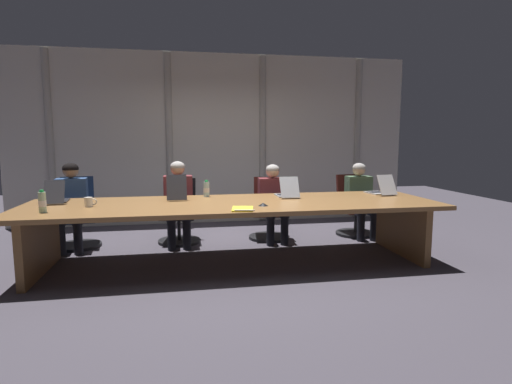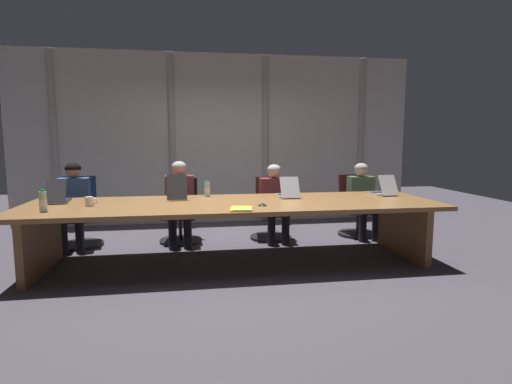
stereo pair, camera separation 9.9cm
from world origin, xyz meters
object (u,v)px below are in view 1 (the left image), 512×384
object	(u,v)px
person_left_mid	(178,198)
spiral_notepad	(243,209)
office_chair_left_mid	(179,219)
water_bottle_primary	(207,189)
conference_mic_left_side	(263,204)
office_chair_left_end	(78,221)
person_left_end	(71,201)
coffee_mug_near	(89,202)
office_chair_center	(269,216)
person_right_mid	(360,195)
laptop_left_mid	(177,194)
water_bottle_secondary	(42,202)
laptop_center	(287,193)
office_chair_right_mid	(354,213)
laptop_right_mid	(380,190)
person_center	(274,198)
laptop_left_end	(57,198)

from	to	relation	value
person_left_mid	spiral_notepad	distance (m)	1.68
office_chair_left_mid	water_bottle_primary	bearing A→B (deg)	38.02
person_left_mid	conference_mic_left_side	size ratio (longest dim) A/B	10.63
office_chair_left_end	person_left_mid	distance (m)	1.42
person_left_end	coffee_mug_near	xyz separation A→B (m)	(0.45, -1.05, 0.13)
office_chair_center	person_right_mid	xyz separation A→B (m)	(1.39, -0.16, 0.30)
person_right_mid	coffee_mug_near	xyz separation A→B (m)	(-3.67, -1.04, 0.16)
laptop_left_mid	person_left_mid	xyz separation A→B (m)	(0.01, 0.64, -0.14)
office_chair_left_end	spiral_notepad	bearing A→B (deg)	42.31
laptop_left_mid	water_bottle_secondary	bearing A→B (deg)	117.08
office_chair_center	person_right_mid	size ratio (longest dim) A/B	0.81
laptop_center	office_chair_right_mid	xyz separation A→B (m)	(1.31, 0.84, -0.45)
laptop_right_mid	person_right_mid	bearing A→B (deg)	-9.17
office_chair_right_mid	coffee_mug_near	world-z (taller)	office_chair_right_mid
laptop_left_mid	conference_mic_left_side	bearing A→B (deg)	-127.04
person_left_mid	water_bottle_primary	xyz separation A→B (m)	(0.36, -0.49, 0.17)
person_left_mid	conference_mic_left_side	world-z (taller)	person_left_mid
coffee_mug_near	spiral_notepad	distance (m)	1.71
laptop_center	person_center	distance (m)	0.70
office_chair_right_mid	water_bottle_primary	world-z (taller)	water_bottle_primary
water_bottle_primary	conference_mic_left_side	distance (m)	1.02
coffee_mug_near	spiral_notepad	xyz separation A→B (m)	(1.64, -0.49, -0.04)
laptop_left_mid	conference_mic_left_side	world-z (taller)	laptop_left_mid
coffee_mug_near	laptop_center	bearing A→B (deg)	8.80
office_chair_center	water_bottle_primary	distance (m)	1.26
person_left_end	water_bottle_secondary	world-z (taller)	person_left_end
laptop_left_mid	person_left_end	world-z (taller)	person_left_end
office_chair_left_end	person_right_mid	world-z (taller)	person_right_mid
laptop_left_mid	office_chair_right_mid	xyz separation A→B (m)	(2.70, 0.79, -0.46)
office_chair_right_mid	person_right_mid	size ratio (longest dim) A/B	0.83
spiral_notepad	office_chair_left_mid	bearing A→B (deg)	121.58
person_center	spiral_notepad	bearing A→B (deg)	-22.44
conference_mic_left_side	spiral_notepad	xyz separation A→B (m)	(-0.26, -0.21, -0.01)
conference_mic_left_side	laptop_left_end	bearing A→B (deg)	164.11
laptop_center	laptop_left_end	bearing A→B (deg)	89.99
person_left_end	person_right_mid	size ratio (longest dim) A/B	1.04
laptop_left_mid	person_right_mid	distance (m)	2.80
office_chair_left_end	water_bottle_secondary	bearing A→B (deg)	-6.75
water_bottle_secondary	person_left_end	bearing A→B (deg)	92.85
laptop_center	spiral_notepad	world-z (taller)	laptop_center
office_chair_left_end	person_left_end	xyz separation A→B (m)	(-0.03, -0.15, 0.31)
office_chair_center	coffee_mug_near	distance (m)	2.62
person_right_mid	water_bottle_primary	xyz separation A→B (m)	(-2.35, -0.48, 0.20)
person_left_mid	person_right_mid	distance (m)	2.71
office_chair_right_mid	water_bottle_secondary	distance (m)	4.33
laptop_left_mid	coffee_mug_near	world-z (taller)	laptop_left_mid
person_center	conference_mic_left_side	xyz separation A→B (m)	(-0.42, -1.33, 0.12)
person_center	person_left_end	bearing A→B (deg)	-88.50
laptop_left_end	water_bottle_secondary	size ratio (longest dim) A/B	2.01
office_chair_left_mid	person_left_end	world-z (taller)	person_left_end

